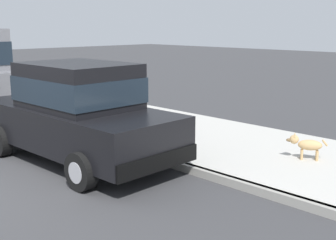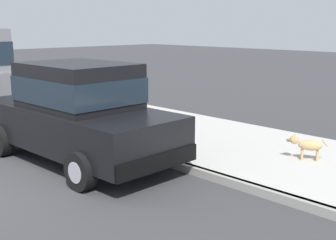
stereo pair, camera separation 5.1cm
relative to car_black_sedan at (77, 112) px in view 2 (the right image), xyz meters
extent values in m
cube|color=gray|center=(1.03, -0.30, -0.91)|extent=(0.16, 64.00, 0.14)
cube|color=#B7B5AD|center=(2.83, -0.30, -0.91)|extent=(3.60, 64.00, 0.14)
cube|color=black|center=(0.00, 0.04, -0.28)|extent=(1.91, 4.54, 0.76)
cube|color=black|center=(0.00, -0.06, 0.52)|extent=(1.63, 2.14, 0.84)
cube|color=#19232D|center=(0.00, -0.06, 0.45)|extent=(1.67, 2.18, 0.46)
cube|color=black|center=(-0.05, 2.24, -0.52)|extent=(1.77, 0.24, 0.28)
cube|color=black|center=(0.05, -2.16, -0.52)|extent=(1.77, 0.24, 0.28)
cylinder|color=black|center=(-0.93, 1.41, -0.66)|extent=(0.24, 0.65, 0.64)
cylinder|color=#9E9EA3|center=(-0.93, 1.41, -0.66)|extent=(0.25, 0.36, 0.35)
cylinder|color=black|center=(0.87, 1.45, -0.66)|extent=(0.24, 0.65, 0.64)
cylinder|color=#9E9EA3|center=(0.87, 1.45, -0.66)|extent=(0.25, 0.36, 0.35)
cylinder|color=black|center=(-0.87, -1.38, -0.66)|extent=(0.24, 0.65, 0.64)
cylinder|color=#9E9EA3|center=(-0.87, -1.38, -0.66)|extent=(0.25, 0.36, 0.35)
cylinder|color=black|center=(0.93, -1.34, -0.66)|extent=(0.24, 0.65, 0.64)
cylinder|color=#9E9EA3|center=(0.93, -1.34, -0.66)|extent=(0.25, 0.36, 0.35)
cube|color=#EAEACC|center=(0.50, 2.28, -0.17)|extent=(0.28, 0.09, 0.14)
cylinder|color=black|center=(0.85, 4.57, -0.66)|extent=(0.22, 0.64, 0.64)
cylinder|color=#9E9EA3|center=(0.85, 4.57, -0.66)|extent=(0.24, 0.35, 0.35)
ellipsoid|color=tan|center=(2.89, -3.33, -0.56)|extent=(0.39, 0.48, 0.20)
cylinder|color=tan|center=(2.77, -3.24, -0.75)|extent=(0.05, 0.05, 0.18)
cylinder|color=tan|center=(2.87, -3.18, -0.75)|extent=(0.05, 0.05, 0.18)
cylinder|color=tan|center=(2.90, -3.48, -0.75)|extent=(0.05, 0.05, 0.18)
cylinder|color=tan|center=(3.01, -3.42, -0.75)|extent=(0.05, 0.05, 0.18)
sphere|color=tan|center=(2.74, -3.08, -0.47)|extent=(0.17, 0.17, 0.17)
ellipsoid|color=brown|center=(2.70, -3.00, -0.49)|extent=(0.12, 0.13, 0.06)
cone|color=tan|center=(2.70, -3.11, -0.39)|extent=(0.06, 0.06, 0.07)
cone|color=tan|center=(2.79, -3.06, -0.39)|extent=(0.06, 0.06, 0.07)
cylinder|color=tan|center=(3.02, -3.56, -0.50)|extent=(0.09, 0.12, 0.13)
camera|label=1|loc=(-4.66, -7.23, 1.63)|focal=47.92mm
camera|label=2|loc=(-4.63, -7.27, 1.63)|focal=47.92mm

